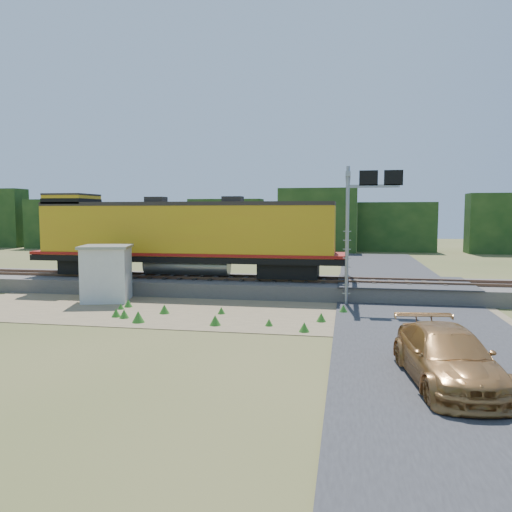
% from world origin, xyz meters
% --- Properties ---
extents(ground, '(140.00, 140.00, 0.00)m').
position_xyz_m(ground, '(0.00, 0.00, 0.00)').
color(ground, '#475123').
rests_on(ground, ground).
extents(ballast, '(70.00, 5.00, 0.80)m').
position_xyz_m(ballast, '(0.00, 6.00, 0.40)').
color(ballast, slate).
rests_on(ballast, ground).
extents(rails, '(70.00, 1.54, 0.16)m').
position_xyz_m(rails, '(0.00, 6.00, 0.88)').
color(rails, brown).
rests_on(rails, ballast).
extents(dirt_shoulder, '(26.00, 8.00, 0.03)m').
position_xyz_m(dirt_shoulder, '(-2.00, 0.50, 0.01)').
color(dirt_shoulder, '#8C7754').
rests_on(dirt_shoulder, ground).
extents(road, '(7.00, 66.00, 0.86)m').
position_xyz_m(road, '(7.00, 0.74, 0.09)').
color(road, '#38383A').
rests_on(road, ground).
extents(tree_line_north, '(130.00, 3.00, 6.50)m').
position_xyz_m(tree_line_north, '(0.00, 38.00, 3.07)').
color(tree_line_north, '#153312').
rests_on(tree_line_north, ground).
extents(weed_clumps, '(15.00, 6.20, 0.56)m').
position_xyz_m(weed_clumps, '(-3.50, 0.10, 0.00)').
color(weed_clumps, '#327722').
rests_on(weed_clumps, ground).
extents(locomotive, '(18.46, 2.82, 4.76)m').
position_xyz_m(locomotive, '(-5.52, 6.00, 3.31)').
color(locomotive, black).
rests_on(locomotive, rails).
extents(shed, '(3.01, 3.01, 2.91)m').
position_xyz_m(shed, '(-8.30, 2.05, 1.47)').
color(shed, silver).
rests_on(shed, ground).
extents(signal_gantry, '(2.72, 6.20, 6.86)m').
position_xyz_m(signal_gantry, '(4.29, 5.34, 5.16)').
color(signal_gantry, gray).
rests_on(signal_gantry, ground).
extents(car, '(2.71, 5.37, 1.50)m').
position_xyz_m(car, '(6.64, -8.03, 0.75)').
color(car, '#AB783F').
rests_on(car, ground).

